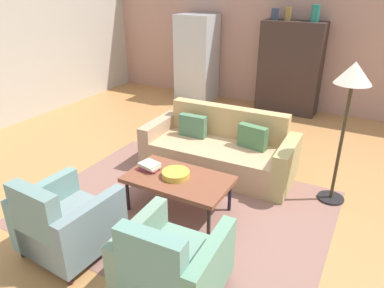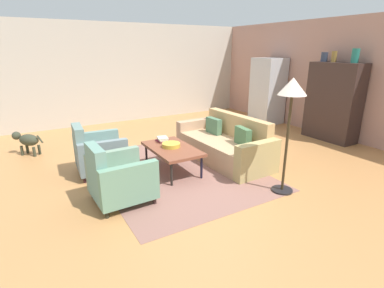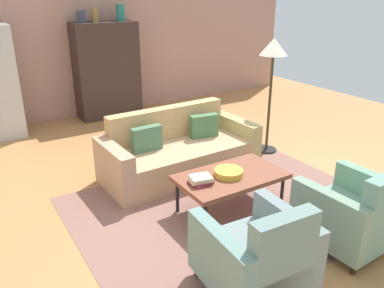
{
  "view_description": "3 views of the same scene",
  "coord_description": "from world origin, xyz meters",
  "px_view_note": "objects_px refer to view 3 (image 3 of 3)",
  "views": [
    {
      "loc": [
        1.62,
        -3.63,
        2.51
      ],
      "look_at": [
        -0.29,
        -0.11,
        0.67
      ],
      "focal_mm": 33.61,
      "sensor_mm": 36.0,
      "label": 1
    },
    {
      "loc": [
        4.16,
        -2.72,
        2.1
      ],
      "look_at": [
        0.06,
        -0.32,
        0.55
      ],
      "focal_mm": 27.5,
      "sensor_mm": 36.0,
      "label": 2
    },
    {
      "loc": [
        -2.66,
        -3.63,
        2.37
      ],
      "look_at": [
        -0.35,
        0.06,
        0.63
      ],
      "focal_mm": 36.49,
      "sensor_mm": 36.0,
      "label": 3
    }
  ],
  "objects_px": {
    "book_stack": "(201,180)",
    "vase_tall": "(81,16)",
    "armchair_left": "(259,258)",
    "vase_small": "(120,13)",
    "armchair_right": "(354,215)",
    "coffee_table": "(231,178)",
    "floor_lamp": "(273,58)",
    "cabinet": "(107,71)",
    "vase_round": "(95,15)",
    "couch": "(178,152)",
    "fruit_bowl": "(229,173)"
  },
  "relations": [
    {
      "from": "couch",
      "to": "vase_small",
      "type": "xyz_separation_m",
      "value": [
        0.5,
        2.96,
        1.66
      ]
    },
    {
      "from": "armchair_left",
      "to": "vase_tall",
      "type": "bearing_deg",
      "value": 89.63
    },
    {
      "from": "vase_small",
      "to": "cabinet",
      "type": "bearing_deg",
      "value": 179.23
    },
    {
      "from": "armchair_left",
      "to": "book_stack",
      "type": "xyz_separation_m",
      "value": [
        0.21,
        1.17,
        0.14
      ]
    },
    {
      "from": "armchair_right",
      "to": "coffee_table",
      "type": "bearing_deg",
      "value": 115.11
    },
    {
      "from": "cabinet",
      "to": "vase_round",
      "type": "xyz_separation_m",
      "value": [
        -0.15,
        -0.0,
        1.02
      ]
    },
    {
      "from": "cabinet",
      "to": "vase_tall",
      "type": "distance_m",
      "value": 1.08
    },
    {
      "from": "armchair_left",
      "to": "floor_lamp",
      "type": "xyz_separation_m",
      "value": [
        2.16,
        2.27,
        1.1
      ]
    },
    {
      "from": "book_stack",
      "to": "cabinet",
      "type": "bearing_deg",
      "value": 82.44
    },
    {
      "from": "armchair_right",
      "to": "couch",
      "type": "bearing_deg",
      "value": 102.2
    },
    {
      "from": "vase_tall",
      "to": "vase_round",
      "type": "relative_size",
      "value": 0.89
    },
    {
      "from": "vase_round",
      "to": "armchair_left",
      "type": "bearing_deg",
      "value": -96.51
    },
    {
      "from": "vase_small",
      "to": "coffee_table",
      "type": "bearing_deg",
      "value": -96.91
    },
    {
      "from": "coffee_table",
      "to": "cabinet",
      "type": "bearing_deg",
      "value": 87.9
    },
    {
      "from": "armchair_left",
      "to": "vase_small",
      "type": "relative_size",
      "value": 2.94
    },
    {
      "from": "armchair_left",
      "to": "vase_tall",
      "type": "height_order",
      "value": "vase_tall"
    },
    {
      "from": "coffee_table",
      "to": "cabinet",
      "type": "xyz_separation_m",
      "value": [
        0.15,
        4.15,
        0.49
      ]
    },
    {
      "from": "armchair_left",
      "to": "armchair_right",
      "type": "relative_size",
      "value": 1.0
    },
    {
      "from": "armchair_left",
      "to": "vase_small",
      "type": "bearing_deg",
      "value": 81.71
    },
    {
      "from": "coffee_table",
      "to": "book_stack",
      "type": "xyz_separation_m",
      "value": [
        -0.4,
        0.0,
        0.08
      ]
    },
    {
      "from": "armchair_right",
      "to": "cabinet",
      "type": "xyz_separation_m",
      "value": [
        -0.45,
        5.32,
        0.56
      ]
    },
    {
      "from": "fruit_bowl",
      "to": "vase_tall",
      "type": "bearing_deg",
      "value": 92.95
    },
    {
      "from": "book_stack",
      "to": "vase_small",
      "type": "distance_m",
      "value": 4.49
    },
    {
      "from": "cabinet",
      "to": "vase_small",
      "type": "xyz_separation_m",
      "value": [
        0.35,
        -0.0,
        1.05
      ]
    },
    {
      "from": "fruit_bowl",
      "to": "book_stack",
      "type": "height_order",
      "value": "book_stack"
    },
    {
      "from": "book_stack",
      "to": "vase_tall",
      "type": "bearing_deg",
      "value": 87.91
    },
    {
      "from": "armchair_right",
      "to": "vase_tall",
      "type": "height_order",
      "value": "vase_tall"
    },
    {
      "from": "book_stack",
      "to": "vase_tall",
      "type": "relative_size",
      "value": 1.22
    },
    {
      "from": "couch",
      "to": "vase_tall",
      "type": "bearing_deg",
      "value": -86.88
    },
    {
      "from": "book_stack",
      "to": "coffee_table",
      "type": "bearing_deg",
      "value": -0.5
    },
    {
      "from": "book_stack",
      "to": "couch",
      "type": "bearing_deg",
      "value": 71.49
    },
    {
      "from": "armchair_right",
      "to": "vase_tall",
      "type": "distance_m",
      "value": 5.61
    },
    {
      "from": "vase_round",
      "to": "vase_small",
      "type": "bearing_deg",
      "value": 0.0
    },
    {
      "from": "armchair_left",
      "to": "vase_small",
      "type": "height_order",
      "value": "vase_small"
    },
    {
      "from": "couch",
      "to": "armchair_left",
      "type": "bearing_deg",
      "value": 74.04
    },
    {
      "from": "coffee_table",
      "to": "couch",
      "type": "bearing_deg",
      "value": 90.12
    },
    {
      "from": "vase_round",
      "to": "cabinet",
      "type": "bearing_deg",
      "value": 1.81
    },
    {
      "from": "coffee_table",
      "to": "vase_tall",
      "type": "xyz_separation_m",
      "value": [
        -0.25,
        4.15,
        1.5
      ]
    },
    {
      "from": "vase_small",
      "to": "floor_lamp",
      "type": "xyz_separation_m",
      "value": [
        1.05,
        -3.04,
        -0.51
      ]
    },
    {
      "from": "floor_lamp",
      "to": "fruit_bowl",
      "type": "bearing_deg",
      "value": -145.09
    },
    {
      "from": "coffee_table",
      "to": "armchair_right",
      "type": "height_order",
      "value": "armchair_right"
    },
    {
      "from": "armchair_right",
      "to": "vase_small",
      "type": "relative_size",
      "value": 2.94
    },
    {
      "from": "armchair_left",
      "to": "couch",
      "type": "bearing_deg",
      "value": 79.12
    },
    {
      "from": "book_stack",
      "to": "floor_lamp",
      "type": "xyz_separation_m",
      "value": [
        1.95,
        1.1,
        0.96
      ]
    },
    {
      "from": "fruit_bowl",
      "to": "armchair_right",
      "type": "bearing_deg",
      "value": -61.4
    },
    {
      "from": "couch",
      "to": "armchair_right",
      "type": "bearing_deg",
      "value": 102.81
    },
    {
      "from": "book_stack",
      "to": "cabinet",
      "type": "height_order",
      "value": "cabinet"
    },
    {
      "from": "couch",
      "to": "fruit_bowl",
      "type": "height_order",
      "value": "couch"
    },
    {
      "from": "coffee_table",
      "to": "armchair_right",
      "type": "bearing_deg",
      "value": -62.68
    },
    {
      "from": "cabinet",
      "to": "vase_round",
      "type": "relative_size",
      "value": 7.44
    }
  ]
}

